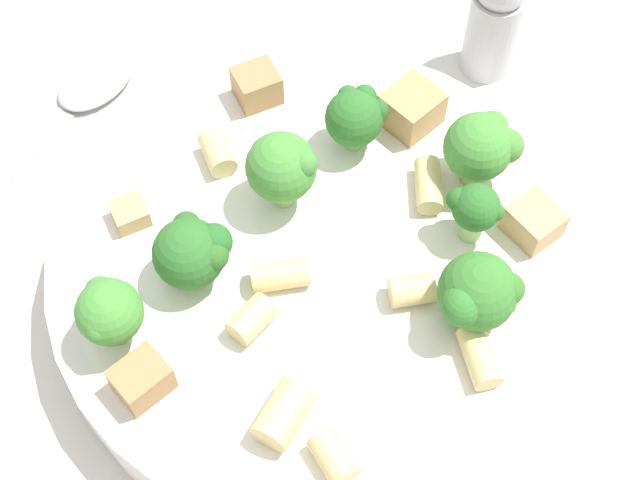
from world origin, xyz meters
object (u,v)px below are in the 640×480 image
at_px(pasta_bowl, 320,267).
at_px(broccoli_floret_1, 282,167).
at_px(broccoli_floret_3, 193,252).
at_px(chicken_chunk_4, 534,221).
at_px(rigatoni_4, 428,185).
at_px(chicken_chunk_2, 257,86).
at_px(broccoli_floret_4, 475,209).
at_px(rigatoni_0, 280,275).
at_px(rigatoni_2, 252,319).
at_px(rigatoni_5, 218,153).
at_px(rigatoni_7, 480,357).
at_px(chicken_chunk_3, 142,379).
at_px(broccoli_floret_0, 478,293).
at_px(rigatoni_6, 334,457).
at_px(broccoli_floret_6, 356,116).
at_px(rigatoni_1, 283,414).
at_px(spoon, 71,104).
at_px(rigatoni_3, 410,292).
at_px(broccoli_floret_5, 108,312).
at_px(broccoli_floret_2, 482,146).
at_px(chicken_chunk_0, 408,107).
at_px(pepper_shaker, 495,18).
at_px(chicken_chunk_1, 130,214).

height_order(pasta_bowl, broccoli_floret_1, broccoli_floret_1).
relative_size(broccoli_floret_3, chicken_chunk_4, 1.57).
xyz_separation_m(rigatoni_4, chicken_chunk_2, (-0.11, 0.01, 0.00)).
height_order(broccoli_floret_4, rigatoni_0, broccoli_floret_4).
height_order(broccoli_floret_3, rigatoni_2, broccoli_floret_3).
bearing_deg(rigatoni_5, chicken_chunk_2, 97.25).
relative_size(pasta_bowl, rigatoni_7, 9.67).
bearing_deg(rigatoni_0, chicken_chunk_3, -107.10).
distance_m(pasta_bowl, broccoli_floret_4, 0.08).
xyz_separation_m(broccoli_floret_0, rigatoni_0, (-0.09, -0.03, -0.02)).
bearing_deg(rigatoni_6, rigatoni_5, 140.94).
height_order(broccoli_floret_6, chicken_chunk_3, broccoli_floret_6).
relative_size(pasta_bowl, broccoli_floret_0, 6.59).
relative_size(rigatoni_1, rigatoni_7, 0.97).
xyz_separation_m(broccoli_floret_4, spoon, (-0.25, -0.02, -0.06)).
xyz_separation_m(broccoli_floret_1, rigatoni_7, (0.12, -0.03, -0.02)).
bearing_deg(rigatoni_3, broccoli_floret_3, -157.02).
bearing_deg(rigatoni_5, rigatoni_4, 20.29).
distance_m(broccoli_floret_1, chicken_chunk_3, 0.12).
distance_m(broccoli_floret_0, broccoli_floret_5, 0.16).
bearing_deg(spoon, broccoli_floret_1, -4.38).
bearing_deg(chicken_chunk_4, broccoli_floret_2, 158.37).
height_order(broccoli_floret_4, chicken_chunk_0, broccoli_floret_4).
distance_m(pasta_bowl, spoon, 0.19).
xyz_separation_m(pasta_bowl, rigatoni_6, (0.06, -0.09, 0.02)).
distance_m(pasta_bowl, broccoli_floret_2, 0.10).
bearing_deg(broccoli_floret_2, rigatoni_4, -127.87).
relative_size(rigatoni_0, pepper_shaker, 0.35).
distance_m(broccoli_floret_2, rigatoni_7, 0.10).
xyz_separation_m(rigatoni_3, rigatoni_7, (0.04, -0.01, -0.00)).
xyz_separation_m(rigatoni_2, chicken_chunk_4, (0.09, 0.11, 0.00)).
bearing_deg(rigatoni_7, rigatoni_3, 163.09).
bearing_deg(spoon, broccoli_floret_5, -41.11).
relative_size(pasta_bowl, pepper_shaker, 3.41).
bearing_deg(broccoli_floret_4, chicken_chunk_4, 33.54).
bearing_deg(rigatoni_7, rigatoni_1, -131.49).
distance_m(rigatoni_6, chicken_chunk_1, 0.16).
xyz_separation_m(broccoli_floret_4, chicken_chunk_1, (-0.15, -0.08, -0.02)).
relative_size(rigatoni_7, chicken_chunk_0, 1.01).
bearing_deg(chicken_chunk_1, chicken_chunk_0, 55.28).
bearing_deg(broccoli_floret_2, rigatoni_1, -95.14).
distance_m(broccoli_floret_0, chicken_chunk_4, 0.06).
xyz_separation_m(broccoli_floret_2, spoon, (-0.23, -0.05, -0.06)).
bearing_deg(chicken_chunk_4, chicken_chunk_3, -124.88).
height_order(rigatoni_1, rigatoni_6, rigatoni_1).
height_order(rigatoni_1, chicken_chunk_1, rigatoni_1).
height_order(chicken_chunk_2, pepper_shaker, pepper_shaker).
relative_size(broccoli_floret_1, spoon, 0.26).
distance_m(broccoli_floret_0, rigatoni_6, 0.10).
distance_m(rigatoni_7, chicken_chunk_0, 0.14).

